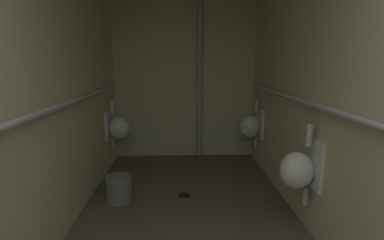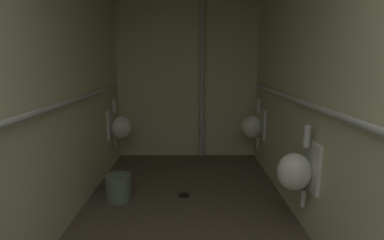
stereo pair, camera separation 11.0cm
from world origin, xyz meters
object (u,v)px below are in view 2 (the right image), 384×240
(urinal_right_mid, at_px, (297,171))
(urinal_right_far, at_px, (253,126))
(urinal_left_mid, at_px, (120,127))
(floor_drain, at_px, (184,195))
(waste_bin, at_px, (119,188))
(standpipe_back_wall, at_px, (202,78))

(urinal_right_mid, distance_m, urinal_right_far, 1.80)
(urinal_left_mid, bearing_deg, urinal_right_mid, -41.90)
(urinal_right_mid, height_order, floor_drain, urinal_right_mid)
(urinal_left_mid, bearing_deg, waste_bin, -78.76)
(urinal_right_far, distance_m, waste_bin, 2.12)
(floor_drain, height_order, waste_bin, waste_bin)
(urinal_right_far, bearing_deg, floor_drain, -135.65)
(standpipe_back_wall, distance_m, waste_bin, 2.18)
(urinal_left_mid, bearing_deg, urinal_right_far, 0.83)
(standpipe_back_wall, xyz_separation_m, waste_bin, (-1.01, -1.54, -1.16))
(urinal_right_mid, bearing_deg, standpipe_back_wall, 108.48)
(urinal_right_far, height_order, waste_bin, urinal_right_far)
(urinal_right_mid, distance_m, standpipe_back_wall, 2.46)
(urinal_right_mid, xyz_separation_m, floor_drain, (-1.01, 0.81, -0.62))
(urinal_right_far, height_order, standpipe_back_wall, standpipe_back_wall)
(urinal_left_mid, height_order, floor_drain, urinal_left_mid)
(urinal_left_mid, distance_m, urinal_right_mid, 2.65)
(floor_drain, bearing_deg, urinal_left_mid, 134.95)
(urinal_right_far, xyz_separation_m, standpipe_back_wall, (-0.75, 0.45, 0.69))
(floor_drain, xyz_separation_m, waste_bin, (-0.75, -0.10, 0.14))
(urinal_right_far, distance_m, floor_drain, 1.54)
(urinal_right_mid, relative_size, urinal_right_far, 1.00)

